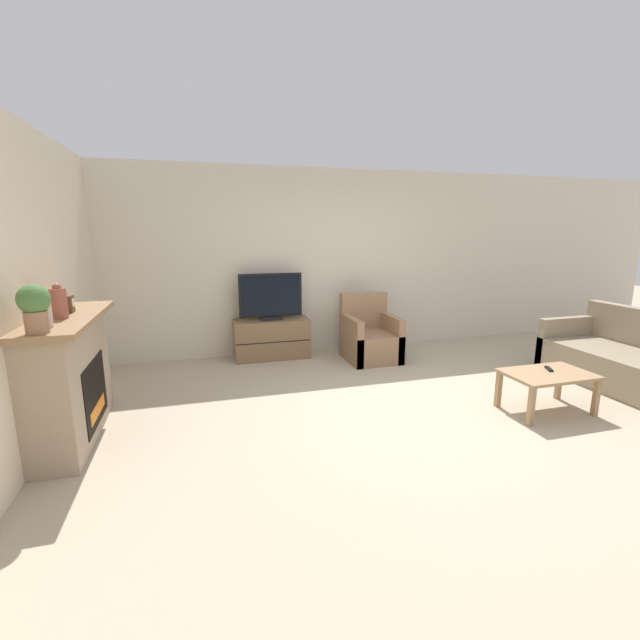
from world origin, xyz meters
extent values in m
plane|color=tan|center=(0.00, 0.00, 0.00)|extent=(24.00, 24.00, 0.00)
cube|color=beige|center=(0.00, 2.39, 1.35)|extent=(12.00, 0.06, 2.70)
cube|color=beige|center=(-3.38, 0.00, 1.35)|extent=(0.06, 12.00, 2.70)
cube|color=tan|center=(-3.17, 0.19, 0.53)|extent=(0.37, 1.40, 1.06)
cube|color=black|center=(-2.98, 0.19, 0.40)|extent=(0.01, 0.77, 0.58)
cube|color=orange|center=(-2.98, 0.19, 0.24)|extent=(0.01, 0.54, 0.12)
cube|color=#93704C|center=(-3.14, 0.19, 1.08)|extent=(0.49, 1.52, 0.05)
cylinder|color=beige|center=(-3.15, -0.27, 1.20)|extent=(0.09, 0.09, 0.18)
sphere|color=beige|center=(-3.15, -0.27, 1.30)|extent=(0.05, 0.05, 0.05)
cylinder|color=#994C3D|center=(-3.15, 0.07, 1.23)|extent=(0.12, 0.12, 0.25)
sphere|color=#994C3D|center=(-3.15, 0.07, 1.37)|extent=(0.07, 0.07, 0.07)
cube|color=brown|center=(-3.15, 0.34, 1.18)|extent=(0.07, 0.11, 0.15)
cylinder|color=white|center=(-3.11, 0.34, 1.19)|extent=(0.00, 0.08, 0.08)
cylinder|color=#936B4C|center=(-3.15, -0.46, 1.19)|extent=(0.15, 0.15, 0.16)
sphere|color=#477038|center=(-3.15, -0.46, 1.35)|extent=(0.21, 0.21, 0.21)
cube|color=brown|center=(-1.07, 2.11, 0.28)|extent=(1.07, 0.42, 0.57)
cube|color=black|center=(-1.07, 1.90, 0.28)|extent=(1.05, 0.01, 0.01)
cube|color=black|center=(-1.07, 2.11, 0.59)|extent=(0.31, 0.18, 0.04)
cube|color=black|center=(-1.07, 2.11, 0.92)|extent=(0.89, 0.03, 0.62)
cube|color=black|center=(-1.07, 2.10, 0.92)|extent=(0.82, 0.01, 0.56)
cube|color=#937051|center=(0.26, 1.64, 0.20)|extent=(0.70, 0.76, 0.40)
cube|color=#937051|center=(0.26, 1.95, 0.66)|extent=(0.70, 0.14, 0.52)
cube|color=#937051|center=(-0.04, 1.64, 0.32)|extent=(0.10, 0.76, 0.64)
cube|color=#937051|center=(0.56, 1.64, 0.32)|extent=(0.10, 0.76, 0.64)
cube|color=#A37F56|center=(1.30, -0.51, 0.40)|extent=(0.86, 0.54, 0.03)
cube|color=#A37F56|center=(0.91, -0.74, 0.19)|extent=(0.05, 0.05, 0.38)
cube|color=#A37F56|center=(1.68, -0.74, 0.19)|extent=(0.05, 0.05, 0.38)
cube|color=#A37F56|center=(0.91, -0.28, 0.19)|extent=(0.05, 0.05, 0.38)
cube|color=#A37F56|center=(1.68, -0.28, 0.19)|extent=(0.05, 0.05, 0.38)
cube|color=black|center=(1.37, -0.43, 0.42)|extent=(0.10, 0.15, 0.02)
cube|color=gray|center=(2.74, 0.66, 0.34)|extent=(0.95, 0.11, 0.67)
camera|label=1|loc=(-2.04, -3.81, 1.82)|focal=24.00mm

